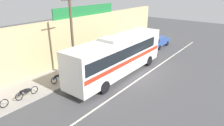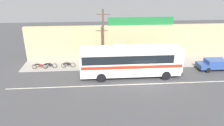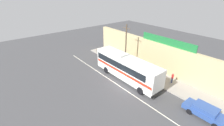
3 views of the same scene
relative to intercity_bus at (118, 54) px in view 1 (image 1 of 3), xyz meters
name	(u,v)px [view 1 (image 1 of 3)]	position (x,y,z in m)	size (l,w,h in m)	color
ground_plane	(137,73)	(1.48, -1.29, -2.07)	(70.00, 70.00, 0.00)	#444447
sidewalk_slab	(97,61)	(1.48, 3.91, -2.00)	(30.00, 3.60, 0.14)	gray
storefront_facade	(82,38)	(1.48, 6.06, 0.33)	(30.00, 0.70, 4.80)	tan
storefront_billboard	(86,11)	(2.33, 6.06, 3.28)	(9.07, 0.12, 1.10)	#1E7538
road_center_stripe	(144,75)	(1.48, -2.09, -2.06)	(30.00, 0.14, 0.01)	silver
intercity_bus	(118,54)	(0.00, 0.00, 0.00)	(11.56, 2.66, 3.78)	white
parked_car	(158,41)	(11.11, 1.13, -1.33)	(4.52, 1.85, 1.37)	#2D4C93
utility_pole	(72,36)	(-2.96, 2.62, 1.88)	(1.60, 0.22, 7.34)	brown
motorcycle_orange	(26,92)	(-7.54, 2.88, -1.50)	(1.82, 0.56, 0.94)	black
motorcycle_black	(60,77)	(-4.35, 3.02, -1.50)	(1.93, 0.56, 0.94)	black
pedestrian_by_curb	(115,45)	(5.20, 4.22, -0.98)	(0.30, 0.48, 1.63)	navy
pedestrian_far_left	(96,51)	(1.80, 4.22, -0.91)	(0.30, 0.48, 1.73)	navy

